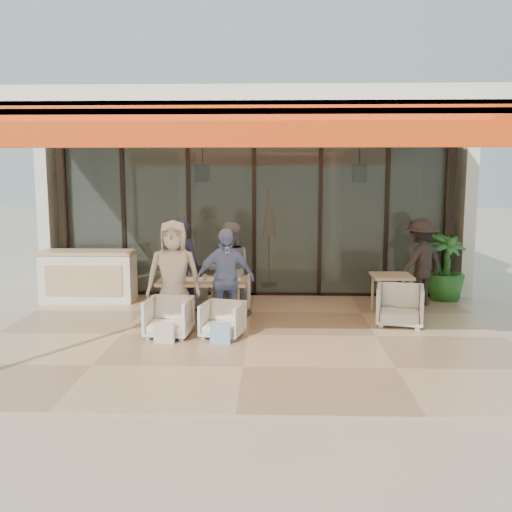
# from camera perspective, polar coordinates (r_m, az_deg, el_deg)

# --- Properties ---
(ground) EXTENTS (70.00, 70.00, 0.00)m
(ground) POSITION_cam_1_polar(r_m,az_deg,el_deg) (9.06, -0.81, -8.04)
(ground) COLOR #C6B293
(ground) RESTS_ON ground
(terrace_floor) EXTENTS (8.00, 6.00, 0.01)m
(terrace_floor) POSITION_cam_1_polar(r_m,az_deg,el_deg) (9.06, -0.81, -8.01)
(terrace_floor) COLOR tan
(terrace_floor) RESTS_ON ground
(terrace_structure) EXTENTS (8.00, 6.00, 3.40)m
(terrace_structure) POSITION_cam_1_polar(r_m,az_deg,el_deg) (8.46, -0.94, 13.06)
(terrace_structure) COLOR silver
(terrace_structure) RESTS_ON ground
(glass_storefront) EXTENTS (8.08, 0.10, 3.20)m
(glass_storefront) POSITION_cam_1_polar(r_m,az_deg,el_deg) (11.73, -0.18, 3.64)
(glass_storefront) COLOR #9EADA3
(glass_storefront) RESTS_ON ground
(interior_block) EXTENTS (9.05, 3.62, 3.52)m
(interior_block) POSITION_cam_1_polar(r_m,az_deg,el_deg) (14.01, 0.17, 6.97)
(interior_block) COLOR silver
(interior_block) RESTS_ON ground
(host_counter) EXTENTS (1.85, 0.65, 1.04)m
(host_counter) POSITION_cam_1_polar(r_m,az_deg,el_deg) (11.74, -16.41, -1.95)
(host_counter) COLOR silver
(host_counter) RESTS_ON ground
(dining_table) EXTENTS (1.50, 0.90, 0.93)m
(dining_table) POSITION_cam_1_polar(r_m,az_deg,el_deg) (9.81, -5.38, -2.68)
(dining_table) COLOR tan
(dining_table) RESTS_ON ground
(chair_far_left) EXTENTS (0.75, 0.72, 0.60)m
(chair_far_left) POSITION_cam_1_polar(r_m,az_deg,el_deg) (10.86, -6.90, -3.71)
(chair_far_left) COLOR silver
(chair_far_left) RESTS_ON ground
(chair_far_right) EXTENTS (0.72, 0.67, 0.72)m
(chair_far_right) POSITION_cam_1_polar(r_m,az_deg,el_deg) (10.75, -2.47, -3.45)
(chair_far_right) COLOR silver
(chair_far_right) RESTS_ON ground
(chair_near_left) EXTENTS (0.73, 0.69, 0.69)m
(chair_near_left) POSITION_cam_1_polar(r_m,az_deg,el_deg) (9.02, -8.72, -5.91)
(chair_near_left) COLOR silver
(chair_near_left) RESTS_ON ground
(chair_near_right) EXTENTS (0.72, 0.69, 0.63)m
(chair_near_right) POSITION_cam_1_polar(r_m,az_deg,el_deg) (8.92, -3.37, -6.22)
(chair_near_right) COLOR silver
(chair_near_right) RESTS_ON ground
(diner_navy) EXTENTS (0.74, 0.60, 1.75)m
(diner_navy) POSITION_cam_1_polar(r_m,az_deg,el_deg) (10.27, -7.37, -1.15)
(diner_navy) COLOR #1A1C3A
(diner_navy) RESTS_ON ground
(diner_grey) EXTENTS (0.89, 0.73, 1.69)m
(diner_grey) POSITION_cam_1_polar(r_m,az_deg,el_deg) (10.18, -2.69, -1.36)
(diner_grey) COLOR slate
(diner_grey) RESTS_ON ground
(diner_cream) EXTENTS (0.91, 0.62, 1.80)m
(diner_cream) POSITION_cam_1_polar(r_m,az_deg,el_deg) (9.39, -8.24, -1.90)
(diner_cream) COLOR beige
(diner_cream) RESTS_ON ground
(diner_periwinkle) EXTENTS (1.05, 0.68, 1.67)m
(diner_periwinkle) POSITION_cam_1_polar(r_m,az_deg,el_deg) (9.29, -3.12, -2.34)
(diner_periwinkle) COLOR #7D99D1
(diner_periwinkle) RESTS_ON ground
(tote_bag_cream) EXTENTS (0.30, 0.10, 0.34)m
(tote_bag_cream) POSITION_cam_1_polar(r_m,az_deg,el_deg) (8.69, -9.17, -7.68)
(tote_bag_cream) COLOR silver
(tote_bag_cream) RESTS_ON ground
(tote_bag_blue) EXTENTS (0.30, 0.10, 0.34)m
(tote_bag_blue) POSITION_cam_1_polar(r_m,az_deg,el_deg) (8.57, -3.60, -7.81)
(tote_bag_blue) COLOR #99BFD8
(tote_bag_blue) RESTS_ON ground
(side_table) EXTENTS (0.70, 0.70, 0.74)m
(side_table) POSITION_cam_1_polar(r_m,az_deg,el_deg) (10.52, 13.39, -2.40)
(side_table) COLOR tan
(side_table) RESTS_ON ground
(side_chair) EXTENTS (0.89, 0.85, 0.77)m
(side_chair) POSITION_cam_1_polar(r_m,az_deg,el_deg) (9.85, 14.21, -4.65)
(side_chair) COLOR silver
(side_chair) RESTS_ON ground
(standing_woman) EXTENTS (1.26, 1.15, 1.70)m
(standing_woman) POSITION_cam_1_polar(r_m,az_deg,el_deg) (11.32, 16.09, -0.66)
(standing_woman) COLOR black
(standing_woman) RESTS_ON ground
(potted_palm) EXTENTS (1.01, 1.01, 1.38)m
(potted_palm) POSITION_cam_1_polar(r_m,az_deg,el_deg) (12.01, 18.41, -1.05)
(potted_palm) COLOR #1E5919
(potted_palm) RESTS_ON ground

